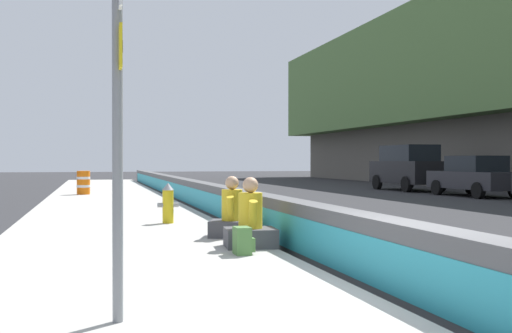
{
  "coord_description": "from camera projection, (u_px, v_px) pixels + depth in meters",
  "views": [
    {
      "loc": [
        -5.87,
        3.22,
        1.5
      ],
      "look_at": [
        7.47,
        -0.31,
        1.37
      ],
      "focal_mm": 43.56,
      "sensor_mm": 36.0,
      "label": 1
    }
  ],
  "objects": [
    {
      "name": "parked_car_fourth",
      "position": [
        475.0,
        176.0,
        25.97
      ],
      "size": [
        4.54,
        2.04,
        1.71
      ],
      "color": "#28282D",
      "rests_on": "ground_plane"
    },
    {
      "name": "seated_person_foreground",
      "position": [
        250.0,
        225.0,
        9.77
      ],
      "size": [
        0.74,
        0.85,
        1.1
      ],
      "color": "#424247",
      "rests_on": "sidewalk_strip"
    },
    {
      "name": "jersey_barrier",
      "position": [
        409.0,
        263.0,
        6.51
      ],
      "size": [
        76.0,
        0.45,
        0.85
      ],
      "color": "#545456",
      "rests_on": "ground_plane"
    },
    {
      "name": "parked_car_midline",
      "position": [
        408.0,
        167.0,
        31.16
      ],
      "size": [
        4.81,
        2.09,
        2.28
      ],
      "color": "black",
      "rests_on": "ground_plane"
    },
    {
      "name": "ground_plane",
      "position": [
        409.0,
        304.0,
        6.51
      ],
      "size": [
        160.0,
        160.0,
        0.0
      ],
      "primitive_type": "plane",
      "color": "#2B2B2D",
      "rests_on": "ground"
    },
    {
      "name": "construction_barrel",
      "position": [
        83.0,
        183.0,
        25.04
      ],
      "size": [
        0.54,
        0.54,
        0.95
      ],
      "color": "orange",
      "rests_on": "sidewalk_strip"
    },
    {
      "name": "sidewalk_strip",
      "position": [
        155.0,
        313.0,
        5.83
      ],
      "size": [
        80.0,
        4.4,
        0.14
      ],
      "primitive_type": "cube",
      "color": "#A8A59E",
      "rests_on": "ground_plane"
    },
    {
      "name": "fire_hydrant",
      "position": [
        168.0,
        203.0,
        13.5
      ],
      "size": [
        0.26,
        0.46,
        0.88
      ],
      "color": "gold",
      "rests_on": "sidewalk_strip"
    },
    {
      "name": "backpack",
      "position": [
        243.0,
        241.0,
        9.0
      ],
      "size": [
        0.32,
        0.28,
        0.4
      ],
      "color": "#4C7A3D",
      "rests_on": "sidewalk_strip"
    },
    {
      "name": "route_sign_post",
      "position": [
        118.0,
        74.0,
        5.22
      ],
      "size": [
        0.44,
        0.09,
        3.6
      ],
      "color": "gray",
      "rests_on": "sidewalk_strip"
    },
    {
      "name": "seated_person_middle",
      "position": [
        232.0,
        218.0,
        11.1
      ],
      "size": [
        0.89,
        0.96,
        1.09
      ],
      "color": "#424247",
      "rests_on": "sidewalk_strip"
    }
  ]
}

